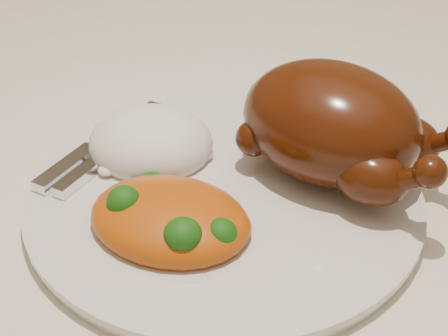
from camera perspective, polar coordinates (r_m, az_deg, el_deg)
The scene contains 7 objects.
dining_table at distance 0.67m, azimuth 1.88°, elevation -3.53°, with size 1.60×0.90×0.76m.
tablecloth at distance 0.63m, azimuth 2.00°, elevation 1.73°, with size 1.73×1.03×0.18m.
dinner_plate at distance 0.51m, azimuth 0.00°, elevation -2.49°, with size 0.31×0.31×0.01m, color silver.
roast_chicken at distance 0.50m, azimuth 10.08°, elevation 3.89°, with size 0.19×0.13×0.10m.
rice_mound at distance 0.54m, azimuth -6.70°, elevation 2.26°, with size 0.13×0.12×0.06m.
mac_and_cheese at distance 0.46m, azimuth -4.57°, elevation -4.80°, with size 0.13×0.11×0.05m.
cutlery at distance 0.54m, azimuth -11.77°, elevation 1.09°, with size 0.03×0.16×0.01m.
Camera 1 is at (0.24, -0.47, 1.08)m, focal length 50.00 mm.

